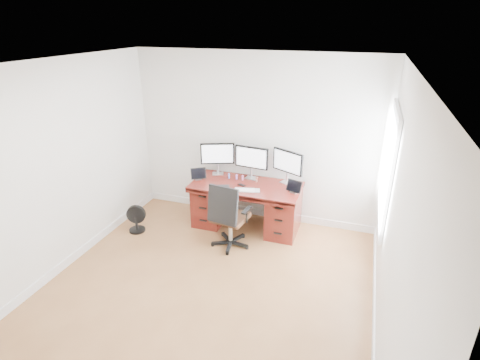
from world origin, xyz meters
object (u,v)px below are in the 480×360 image
(office_chair, at_px, (229,226))
(monitor_center, at_px, (252,159))
(desk, at_px, (247,204))
(keyboard, at_px, (245,190))
(floor_fan, at_px, (136,219))

(office_chair, relative_size, monitor_center, 1.86)
(desk, bearing_deg, monitor_center, 90.04)
(desk, xyz_separation_m, office_chair, (-0.06, -0.65, -0.06))
(monitor_center, height_order, keyboard, monitor_center)
(office_chair, distance_m, floor_fan, 1.55)
(floor_fan, height_order, monitor_center, monitor_center)
(desk, relative_size, keyboard, 5.59)
(floor_fan, relative_size, keyboard, 1.44)
(desk, distance_m, monitor_center, 0.72)
(monitor_center, bearing_deg, office_chair, -88.19)
(monitor_center, bearing_deg, desk, -84.14)
(desk, bearing_deg, keyboard, -79.92)
(office_chair, bearing_deg, desk, 92.58)
(floor_fan, relative_size, monitor_center, 0.79)
(desk, distance_m, floor_fan, 1.77)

